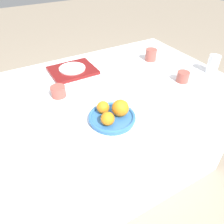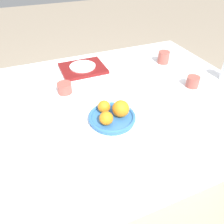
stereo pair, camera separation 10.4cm
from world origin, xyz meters
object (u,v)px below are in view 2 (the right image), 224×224
(serving_tray, at_px, (83,68))
(napkin, at_px, (155,77))
(fruit_platter, at_px, (112,118))
(cup_0, at_px, (164,57))
(side_plate, at_px, (83,66))
(cup_1, at_px, (193,82))
(orange_0, at_px, (121,109))
(orange_1, at_px, (106,118))
(cup_2, at_px, (65,88))
(orange_2, at_px, (104,107))

(serving_tray, xyz_separation_m, napkin, (0.40, -0.28, -0.01))
(fruit_platter, relative_size, cup_0, 2.79)
(side_plate, xyz_separation_m, cup_1, (0.55, -0.46, 0.01))
(orange_0, bearing_deg, fruit_platter, 172.19)
(side_plate, height_order, cup_0, cup_0)
(orange_1, bearing_deg, cup_2, 107.26)
(cup_0, bearing_deg, orange_2, -146.76)
(fruit_platter, bearing_deg, side_plate, 88.27)
(serving_tray, height_order, side_plate, side_plate)
(orange_0, height_order, serving_tray, orange_0)
(cup_0, bearing_deg, orange_1, -142.26)
(orange_1, xyz_separation_m, cup_1, (0.61, 0.14, -0.02))
(orange_1, distance_m, cup_1, 0.62)
(serving_tray, height_order, cup_0, cup_0)
(fruit_platter, xyz_separation_m, orange_1, (-0.04, -0.04, 0.04))
(cup_2, bearing_deg, fruit_platter, -64.50)
(orange_2, height_order, cup_1, orange_2)
(orange_0, bearing_deg, cup_0, 40.15)
(orange_0, bearing_deg, side_plate, 92.64)
(orange_1, height_order, cup_0, orange_1)
(fruit_platter, height_order, napkin, fruit_platter)
(fruit_platter, bearing_deg, cup_1, 10.57)
(serving_tray, distance_m, side_plate, 0.02)
(fruit_platter, height_order, side_plate, same)
(orange_0, distance_m, serving_tray, 0.57)
(fruit_platter, relative_size, orange_1, 3.55)
(side_plate, height_order, napkin, side_plate)
(cup_1, bearing_deg, napkin, 129.52)
(cup_0, xyz_separation_m, napkin, (-0.16, -0.16, -0.04))
(napkin, bearing_deg, cup_2, 175.63)
(side_plate, xyz_separation_m, cup_2, (-0.17, -0.23, 0.01))
(cup_2, bearing_deg, cup_0, 8.90)
(fruit_platter, height_order, orange_1, orange_1)
(orange_2, bearing_deg, orange_1, -104.38)
(serving_tray, bearing_deg, napkin, -34.72)
(orange_2, relative_size, cup_1, 0.83)
(cup_0, bearing_deg, orange_0, -139.85)
(serving_tray, relative_size, cup_0, 3.52)
(orange_1, xyz_separation_m, napkin, (0.46, 0.32, -0.05))
(fruit_platter, relative_size, orange_2, 3.70)
(orange_1, relative_size, side_plate, 0.37)
(orange_2, xyz_separation_m, cup_1, (0.59, 0.05, -0.02))
(napkin, bearing_deg, fruit_platter, -145.31)
(orange_0, distance_m, orange_1, 0.09)
(orange_2, xyz_separation_m, side_plate, (0.04, 0.51, -0.03))
(orange_0, distance_m, napkin, 0.48)
(orange_1, relative_size, napkin, 0.45)
(fruit_platter, distance_m, orange_2, 0.07)
(orange_0, relative_size, cup_2, 1.00)
(orange_2, relative_size, serving_tray, 0.21)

